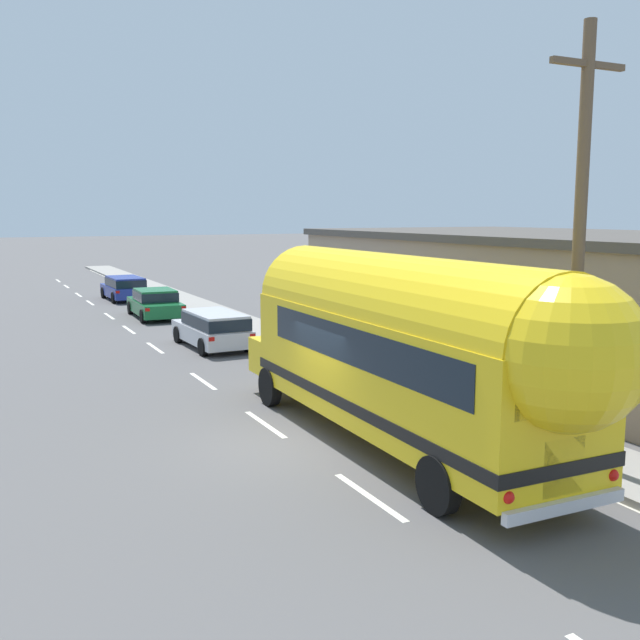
{
  "coord_description": "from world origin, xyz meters",
  "views": [
    {
      "loc": [
        -6.15,
        -13.75,
        4.96
      ],
      "look_at": [
        1.94,
        2.61,
        2.25
      ],
      "focal_mm": 40.4,
      "sensor_mm": 36.0,
      "label": 1
    }
  ],
  "objects_px": {
    "painted_bus": "(408,345)",
    "car_lead": "(213,327)",
    "car_third": "(125,287)",
    "car_second": "(155,302)",
    "utility_pole": "(579,241)"
  },
  "relations": [
    {
      "from": "utility_pole",
      "to": "car_third",
      "type": "relative_size",
      "value": 1.95
    },
    {
      "from": "painted_bus",
      "to": "car_lead",
      "type": "height_order",
      "value": "painted_bus"
    },
    {
      "from": "painted_bus",
      "to": "car_second",
      "type": "xyz_separation_m",
      "value": [
        0.06,
        22.02,
        -1.56
      ]
    },
    {
      "from": "car_lead",
      "to": "car_second",
      "type": "distance_m",
      "value": 8.86
    },
    {
      "from": "car_third",
      "to": "car_lead",
      "type": "bearing_deg",
      "value": -90.16
    },
    {
      "from": "utility_pole",
      "to": "painted_bus",
      "type": "height_order",
      "value": "utility_pole"
    },
    {
      "from": "painted_bus",
      "to": "car_lead",
      "type": "relative_size",
      "value": 2.72
    },
    {
      "from": "car_lead",
      "to": "car_second",
      "type": "xyz_separation_m",
      "value": [
        -0.03,
        8.86,
        -0.05
      ]
    },
    {
      "from": "car_lead",
      "to": "car_third",
      "type": "height_order",
      "value": "same"
    },
    {
      "from": "painted_bus",
      "to": "car_second",
      "type": "bearing_deg",
      "value": 89.84
    },
    {
      "from": "painted_bus",
      "to": "car_second",
      "type": "distance_m",
      "value": 22.08
    },
    {
      "from": "car_third",
      "to": "car_second",
      "type": "bearing_deg",
      "value": -90.59
    },
    {
      "from": "utility_pole",
      "to": "painted_bus",
      "type": "xyz_separation_m",
      "value": [
        -2.61,
        1.91,
        -2.12
      ]
    },
    {
      "from": "utility_pole",
      "to": "car_second",
      "type": "height_order",
      "value": "utility_pole"
    },
    {
      "from": "car_second",
      "to": "car_lead",
      "type": "bearing_deg",
      "value": -89.8
    }
  ]
}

